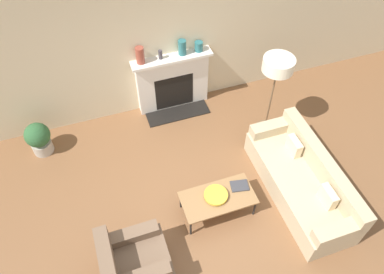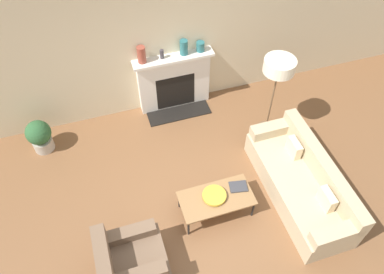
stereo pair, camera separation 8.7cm
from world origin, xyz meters
name	(u,v)px [view 2 (the right image)]	position (x,y,z in m)	size (l,w,h in m)	color
ground_plane	(208,214)	(0.00, 0.00, 0.00)	(18.00, 18.00, 0.00)	brown
wall_back	(160,41)	(0.00, 2.68, 1.45)	(18.00, 0.06, 2.90)	beige
fireplace	(174,82)	(0.19, 2.53, 0.57)	(1.48, 0.59, 1.18)	silver
couch	(301,183)	(1.53, -0.09, 0.30)	(0.85, 2.24, 0.79)	tan
armchair_near	(130,261)	(-1.32, -0.53, 0.31)	(0.89, 0.79, 0.82)	brown
coffee_table	(216,199)	(0.13, 0.01, 0.36)	(1.12, 0.57, 0.39)	olive
bowl	(214,196)	(0.10, 0.04, 0.43)	(0.37, 0.37, 0.06)	gold
book	(238,187)	(0.51, 0.09, 0.40)	(0.30, 0.25, 0.02)	#38383D
floor_lamp	(278,71)	(1.63, 1.37, 1.41)	(0.52, 0.52, 1.61)	brown
mantel_vase_left	(141,55)	(-0.36, 2.55, 1.33)	(0.15, 0.15, 0.31)	brown
mantel_vase_center_left	(162,54)	(-0.01, 2.55, 1.26)	(0.07, 0.07, 0.17)	#3D383D
mantel_vase_center_right	(184,47)	(0.39, 2.55, 1.32)	(0.14, 0.14, 0.28)	#28666B
mantel_vase_right	(200,46)	(0.70, 2.55, 1.27)	(0.15, 0.15, 0.18)	#28666B
potted_plant	(40,136)	(-2.37, 2.16, 0.34)	(0.44, 0.44, 0.64)	#B2A899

